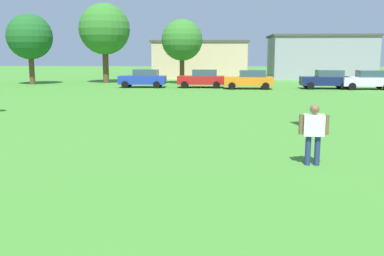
% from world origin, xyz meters
% --- Properties ---
extents(ground_plane, '(160.00, 160.00, 0.00)m').
position_xyz_m(ground_plane, '(0.00, 30.00, 0.00)').
color(ground_plane, '#42842D').
extents(adult_bystander, '(0.81, 0.35, 1.71)m').
position_xyz_m(adult_bystander, '(4.76, 11.64, 1.02)').
color(adult_bystander, navy).
rests_on(adult_bystander, ground).
extents(parked_car_blue_0, '(4.30, 2.02, 1.68)m').
position_xyz_m(parked_car_blue_0, '(-4.99, 39.25, 0.86)').
color(parked_car_blue_0, '#1E38AD').
rests_on(parked_car_blue_0, ground).
extents(parked_car_red_1, '(4.30, 2.02, 1.68)m').
position_xyz_m(parked_car_red_1, '(0.47, 39.38, 0.86)').
color(parked_car_red_1, red).
rests_on(parked_car_red_1, ground).
extents(parked_car_orange_2, '(4.30, 2.02, 1.68)m').
position_xyz_m(parked_car_orange_2, '(4.75, 38.12, 0.86)').
color(parked_car_orange_2, orange).
rests_on(parked_car_orange_2, ground).
extents(parked_car_navy_3, '(4.30, 2.02, 1.68)m').
position_xyz_m(parked_car_navy_3, '(11.64, 38.69, 0.86)').
color(parked_car_navy_3, '#141E4C').
rests_on(parked_car_navy_3, ground).
extents(parked_car_white_4, '(4.30, 2.02, 1.68)m').
position_xyz_m(parked_car_white_4, '(15.12, 38.31, 0.86)').
color(parked_car_white_4, white).
rests_on(parked_car_white_4, ground).
extents(tree_far_left, '(4.56, 4.56, 7.10)m').
position_xyz_m(tree_far_left, '(-17.15, 42.58, 4.79)').
color(tree_far_left, brown).
rests_on(tree_far_left, ground).
extents(tree_center, '(5.40, 5.40, 8.42)m').
position_xyz_m(tree_center, '(-10.19, 45.42, 5.68)').
color(tree_center, brown).
rests_on(tree_center, ground).
extents(tree_far_right, '(4.28, 4.28, 6.67)m').
position_xyz_m(tree_far_right, '(-1.85, 44.68, 4.50)').
color(tree_far_right, brown).
rests_on(tree_far_right, ground).
extents(house_left, '(12.14, 6.63, 4.75)m').
position_xyz_m(house_left, '(-0.40, 55.00, 2.39)').
color(house_left, beige).
rests_on(house_left, ground).
extents(house_right, '(12.61, 8.42, 5.42)m').
position_xyz_m(house_right, '(14.61, 55.00, 2.72)').
color(house_right, '#9999A3').
rests_on(house_right, ground).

